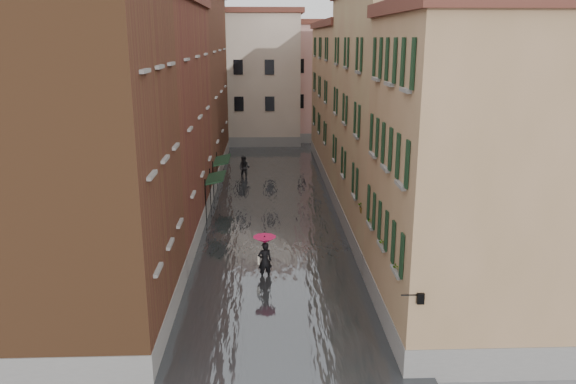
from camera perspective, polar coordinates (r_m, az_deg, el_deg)
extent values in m
plane|color=slate|center=(24.14, -1.21, -11.00)|extent=(120.00, 120.00, 0.00)
cube|color=#43464A|center=(36.21, -1.58, -1.67)|extent=(10.00, 60.00, 0.20)
cube|color=brown|center=(21.15, -20.57, 2.86)|extent=(6.00, 8.00, 13.00)
cube|color=#59311C|center=(31.65, -14.44, 6.78)|extent=(6.00, 14.00, 12.50)
cube|color=brown|center=(46.25, -10.66, 10.53)|extent=(6.00, 16.00, 14.00)
cube|color=#91704B|center=(21.52, 17.78, 1.27)|extent=(6.00, 8.00, 11.50)
cube|color=tan|center=(31.76, 11.26, 7.46)|extent=(6.00, 14.00, 13.00)
cube|color=#91704B|center=(46.47, 6.98, 9.15)|extent=(6.00, 16.00, 11.50)
cube|color=beige|center=(59.82, -4.84, 11.31)|extent=(12.00, 9.00, 13.00)
cube|color=tan|center=(62.12, 3.73, 11.02)|extent=(10.00, 9.00, 12.00)
cube|color=black|center=(34.28, -7.36, 1.47)|extent=(1.09, 2.78, 0.31)
cylinder|color=black|center=(33.29, -8.35, -1.04)|extent=(0.06, 0.06, 2.80)
cylinder|color=black|center=(35.95, -7.90, 0.22)|extent=(0.06, 0.06, 2.80)
cube|color=black|center=(39.16, -6.73, 3.25)|extent=(1.09, 3.10, 0.31)
cylinder|color=black|center=(37.96, -7.60, 1.04)|extent=(0.06, 0.06, 2.80)
cylinder|color=black|center=(40.97, -7.21, 2.12)|extent=(0.06, 0.06, 2.80)
cylinder|color=black|center=(17.93, 12.36, -10.19)|extent=(0.60, 0.05, 0.05)
cube|color=black|center=(18.04, 13.28, -10.43)|extent=(0.22, 0.22, 0.35)
cube|color=beige|center=(18.04, 13.28, -10.43)|extent=(0.14, 0.14, 0.24)
cube|color=maroon|center=(19.39, 11.36, -7.94)|extent=(0.22, 0.85, 0.18)
imported|color=#265926|center=(19.23, 11.42, -6.79)|extent=(0.59, 0.51, 0.66)
cube|color=maroon|center=(21.52, 9.92, -5.47)|extent=(0.22, 0.85, 0.18)
imported|color=#265926|center=(21.38, 9.98, -4.42)|extent=(0.59, 0.51, 0.66)
cube|color=maroon|center=(23.85, 8.68, -3.32)|extent=(0.22, 0.85, 0.18)
imported|color=#265926|center=(23.72, 8.72, -2.36)|extent=(0.59, 0.51, 0.66)
cube|color=maroon|center=(26.09, 7.72, -1.63)|extent=(0.22, 0.85, 0.18)
imported|color=#265926|center=(25.98, 7.75, -0.75)|extent=(0.59, 0.51, 0.66)
imported|color=black|center=(25.83, -2.37, -7.00)|extent=(0.74, 0.59, 1.79)
cube|color=#BFB59F|center=(25.86, -3.00, -6.85)|extent=(0.08, 0.30, 0.38)
cylinder|color=black|center=(25.66, -2.38, -6.06)|extent=(0.02, 0.02, 1.00)
cone|color=#CF0D49|center=(25.46, -2.40, -4.86)|extent=(1.06, 1.06, 0.28)
imported|color=#232326|center=(43.87, -4.47, 2.46)|extent=(1.09, 0.96, 1.88)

